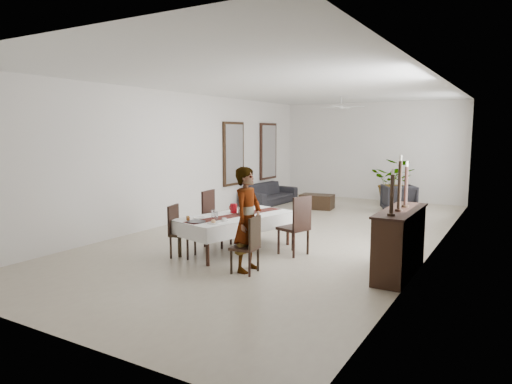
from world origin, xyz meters
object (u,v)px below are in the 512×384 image
object	(u,v)px
woman	(248,219)
red_pitcher	(234,208)
sideboard_body	(400,243)
sofa	(269,194)
dining_table_top	(236,217)

from	to	relation	value
woman	red_pitcher	bearing A→B (deg)	40.05
sideboard_body	sofa	xyz separation A→B (m)	(-5.21, 5.29, -0.18)
dining_table_top	woman	bearing A→B (deg)	-34.62
dining_table_top	sofa	distance (m)	5.80
dining_table_top	woman	size ratio (longest dim) A/B	1.28
woman	sofa	world-z (taller)	woman
red_pitcher	sideboard_body	size ratio (longest dim) A/B	0.11
red_pitcher	woman	world-z (taller)	woman
dining_table_top	sideboard_body	distance (m)	3.00
woman	sideboard_body	size ratio (longest dim) A/B	1.00
sideboard_body	sofa	distance (m)	7.43
sideboard_body	dining_table_top	bearing A→B (deg)	-179.01
red_pitcher	sideboard_body	xyz separation A→B (m)	(3.18, -0.13, -0.27)
dining_table_top	sideboard_body	bearing A→B (deg)	15.48
red_pitcher	sideboard_body	distance (m)	3.19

